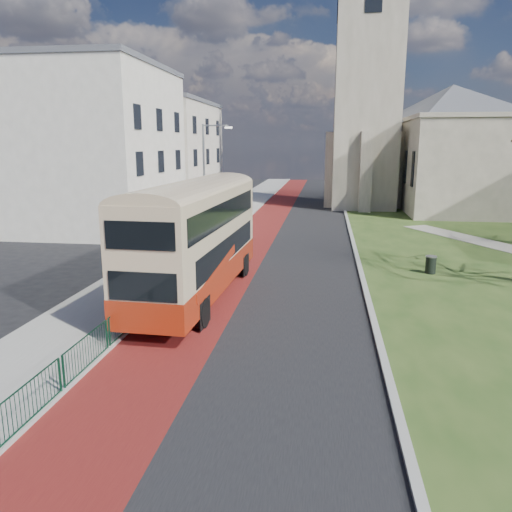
# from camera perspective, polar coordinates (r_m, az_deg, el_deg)

# --- Properties ---
(ground) EXTENTS (160.00, 160.00, 0.00)m
(ground) POSITION_cam_1_polar(r_m,az_deg,el_deg) (18.67, -5.37, -8.64)
(ground) COLOR black
(ground) RESTS_ON ground
(road_carriageway) EXTENTS (9.00, 120.00, 0.01)m
(road_carriageway) POSITION_cam_1_polar(r_m,az_deg,el_deg) (37.61, 3.86, 2.30)
(road_carriageway) COLOR black
(road_carriageway) RESTS_ON ground
(bus_lane) EXTENTS (3.40, 120.00, 0.01)m
(bus_lane) POSITION_cam_1_polar(r_m,az_deg,el_deg) (37.90, -0.22, 2.41)
(bus_lane) COLOR #591414
(bus_lane) RESTS_ON ground
(pavement_west) EXTENTS (4.00, 120.00, 0.12)m
(pavement_west) POSITION_cam_1_polar(r_m,az_deg,el_deg) (38.60, -5.81, 2.62)
(pavement_west) COLOR gray
(pavement_west) RESTS_ON ground
(kerb_west) EXTENTS (0.25, 120.00, 0.13)m
(kerb_west) POSITION_cam_1_polar(r_m,az_deg,el_deg) (38.18, -2.89, 2.56)
(kerb_west) COLOR #999993
(kerb_west) RESTS_ON ground
(kerb_east) EXTENTS (0.25, 80.00, 0.13)m
(kerb_east) POSITION_cam_1_polar(r_m,az_deg,el_deg) (39.53, 10.75, 2.71)
(kerb_east) COLOR #999993
(kerb_east) RESTS_ON ground
(pedestrian_railing) EXTENTS (0.07, 24.00, 1.12)m
(pedestrian_railing) POSITION_cam_1_polar(r_m,az_deg,el_deg) (22.93, -10.30, -3.26)
(pedestrian_railing) COLOR #0C3622
(pedestrian_railing) RESTS_ON ground
(gothic_church) EXTENTS (16.38, 18.00, 40.00)m
(gothic_church) POSITION_cam_1_polar(r_m,az_deg,el_deg) (55.92, 17.56, 18.67)
(gothic_church) COLOR gray
(gothic_church) RESTS_ON ground
(street_block_near) EXTENTS (10.30, 14.30, 13.00)m
(street_block_near) POSITION_cam_1_polar(r_m,az_deg,el_deg) (42.92, -17.37, 11.79)
(street_block_near) COLOR beige
(street_block_near) RESTS_ON ground
(street_block_far) EXTENTS (10.30, 16.30, 11.50)m
(street_block_far) POSITION_cam_1_polar(r_m,az_deg,el_deg) (57.83, -10.50, 11.49)
(street_block_far) COLOR beige
(street_block_far) RESTS_ON ground
(streetlamp) EXTENTS (2.13, 0.18, 8.00)m
(streetlamp) POSITION_cam_1_polar(r_m,az_deg,el_deg) (35.98, -5.71, 9.16)
(streetlamp) COLOR gray
(streetlamp) RESTS_ON pavement_west
(bus) EXTENTS (3.30, 12.16, 5.04)m
(bus) POSITION_cam_1_polar(r_m,az_deg,el_deg) (22.11, -6.83, 2.44)
(bus) COLOR maroon
(bus) RESTS_ON ground
(litter_bin) EXTENTS (0.68, 0.68, 0.95)m
(litter_bin) POSITION_cam_1_polar(r_m,az_deg,el_deg) (28.03, 19.34, -0.93)
(litter_bin) COLOR black
(litter_bin) RESTS_ON grass_green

